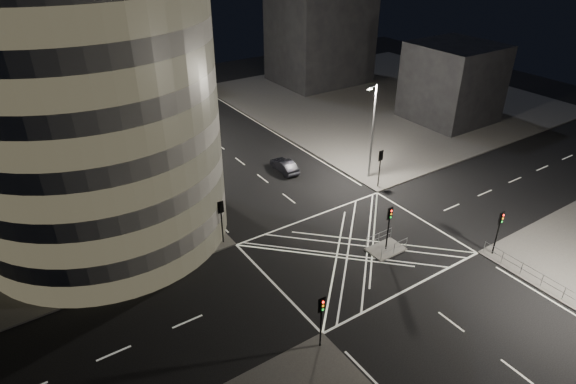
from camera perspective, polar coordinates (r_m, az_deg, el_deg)
ground at (r=40.73m, az=7.98°, el=-6.71°), size 120.00×120.00×0.00m
sidewalk_far_right at (r=76.36m, az=11.40°, el=10.85°), size 42.00×42.00×0.15m
central_island at (r=40.99m, az=11.49°, el=-6.67°), size 3.00×2.00×0.15m
office_tower_curved at (r=44.18m, az=-30.50°, el=10.81°), size 30.00×29.00×27.20m
building_right_far at (r=81.97m, az=3.78°, el=18.12°), size 14.00×12.00×15.00m
building_right_near at (r=68.70m, az=18.90°, el=12.20°), size 10.00×10.00×10.00m
building_far_end at (r=85.34m, az=-21.51°, el=17.64°), size 18.00×8.00×18.00m
tree_a at (r=40.27m, az=-11.62°, el=-0.38°), size 4.36×4.36×6.57m
tree_b at (r=45.20m, az=-14.67°, el=3.07°), size 4.56×4.56×6.94m
tree_c at (r=50.26m, az=-17.17°, el=6.09°), size 3.80×3.80×7.02m
tree_d at (r=55.39m, az=-19.28°, el=8.91°), size 5.75×5.75×9.02m
tree_e at (r=61.47m, az=-20.63°, el=9.01°), size 3.76×3.76×6.24m
traffic_signal_fl at (r=39.73m, az=-7.93°, el=-2.64°), size 0.55×0.22×4.00m
traffic_signal_nl at (r=30.45m, az=3.98°, el=-14.13°), size 0.55×0.22×4.00m
traffic_signal_fr at (r=48.74m, az=10.88°, el=3.51°), size 0.55×0.22×4.00m
traffic_signal_nr at (r=41.53m, az=23.78°, el=-3.61°), size 0.55×0.22×4.00m
traffic_signal_island at (r=39.41m, az=11.90°, el=-3.34°), size 0.55×0.22×4.00m
street_lamp_left_near at (r=42.48m, az=-12.09°, el=3.27°), size 1.25×0.25×10.00m
street_lamp_left_far at (r=58.50m, az=-19.08°, el=9.68°), size 1.25×0.25×10.00m
street_lamp_right_far at (r=49.52m, az=9.96°, el=7.37°), size 1.25×0.25×10.00m
railing_near_right at (r=40.46m, az=28.88°, el=-9.79°), size 0.06×11.70×1.10m
railing_island_south at (r=40.14m, az=12.47°, el=-6.56°), size 2.80×0.06×1.10m
railing_island_north at (r=41.13m, az=10.72°, el=-5.37°), size 2.80×0.06×1.10m
sedan at (r=52.13m, az=-0.43°, el=3.14°), size 1.68×4.21×1.36m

